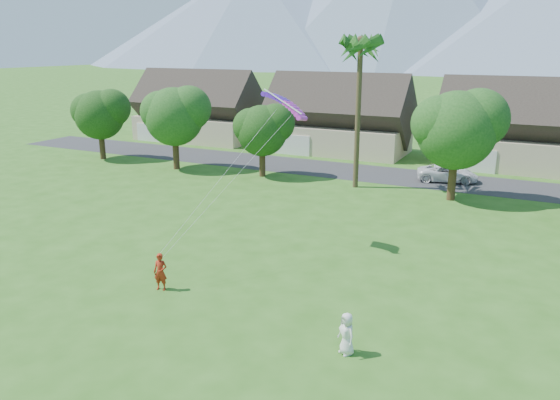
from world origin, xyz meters
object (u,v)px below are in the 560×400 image
Objects in this scene: watcher at (347,334)px; parafoil_kite at (286,103)px; kite_flyer at (160,272)px; parked_car at (448,173)px.

parafoil_kite is (-7.41, 9.88, 7.69)m from watcher.
kite_flyer is 11.69m from parafoil_kite.
kite_flyer is 10.29m from watcher.
watcher is (10.18, -1.45, -0.08)m from kite_flyer.
parafoil_kite is at bearing 57.61° from kite_flyer.
parked_car is (-1.52, 30.66, -0.14)m from watcher.
parafoil_kite reaches higher than parked_car.
watcher is 30.69m from parked_car.
kite_flyer is 0.36× the size of parked_car.
parafoil_kite reaches higher than kite_flyer.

